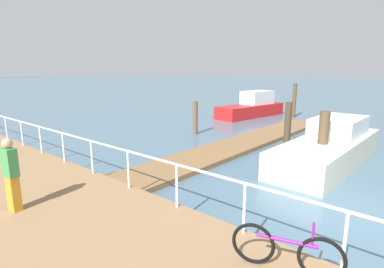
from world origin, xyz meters
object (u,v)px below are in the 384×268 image
(bicycle_at_railing, at_px, (286,250))
(pedestrian_0, at_px, (11,174))
(moored_boat_3, at_px, (330,146))
(moored_boat_1, at_px, (252,107))

(bicycle_at_railing, height_order, pedestrian_0, pedestrian_0)
(moored_boat_3, xyz_separation_m, bicycle_at_railing, (-8.04, -1.66, 0.13))
(pedestrian_0, bearing_deg, moored_boat_1, 13.20)
(bicycle_at_railing, bearing_deg, pedestrian_0, 109.51)
(pedestrian_0, bearing_deg, bicycle_at_railing, -70.49)
(moored_boat_1, xyz_separation_m, bicycle_at_railing, (-16.69, -10.03, 0.04))
(moored_boat_1, height_order, pedestrian_0, pedestrian_0)
(bicycle_at_railing, distance_m, pedestrian_0, 6.01)
(moored_boat_1, height_order, moored_boat_3, moored_boat_1)
(bicycle_at_railing, bearing_deg, moored_boat_3, 11.69)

